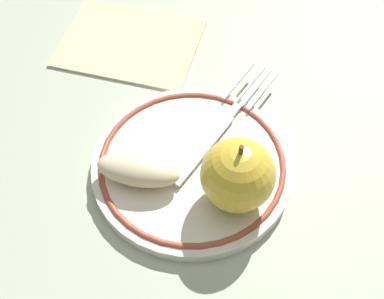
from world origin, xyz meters
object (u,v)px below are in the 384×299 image
at_px(napkin_folded, 130,42).
at_px(apple_slice_front, 138,170).
at_px(fork, 222,125).
at_px(plate, 192,166).
at_px(apple_red_whole, 238,175).

bearing_deg(napkin_folded, apple_slice_front, 114.54).
bearing_deg(fork, plate, 179.56).
distance_m(apple_slice_front, napkin_folded, 0.20).
height_order(plate, napkin_folded, plate).
xyz_separation_m(apple_slice_front, napkin_folded, (0.08, -0.18, -0.02)).
distance_m(apple_red_whole, apple_slice_front, 0.09).
height_order(fork, napkin_folded, fork).
height_order(apple_red_whole, napkin_folded, apple_red_whole).
bearing_deg(napkin_folded, apple_red_whole, 135.27).
xyz_separation_m(apple_slice_front, fork, (-0.06, -0.08, -0.01)).
bearing_deg(apple_slice_front, apple_red_whole, -1.24).
distance_m(apple_red_whole, fork, 0.09).
height_order(apple_slice_front, fork, apple_slice_front).
bearing_deg(apple_red_whole, napkin_folded, -44.73).
xyz_separation_m(apple_red_whole, fork, (0.03, -0.07, -0.03)).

